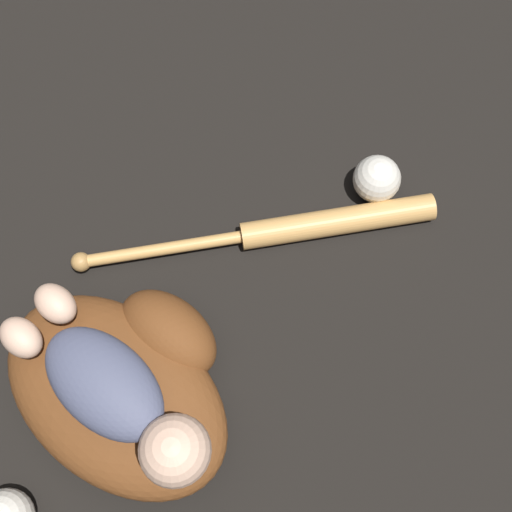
{
  "coord_description": "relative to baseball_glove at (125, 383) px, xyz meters",
  "views": [
    {
      "loc": [
        0.23,
        -0.1,
        1.11
      ],
      "look_at": [
        0.04,
        0.23,
        0.08
      ],
      "focal_mm": 50.0,
      "sensor_mm": 36.0,
      "label": 1
    }
  ],
  "objects": [
    {
      "name": "baseball",
      "position": [
        0.16,
        0.5,
        -0.01
      ],
      "size": [
        0.08,
        0.08,
        0.08
      ],
      "color": "silver",
      "rests_on": "ground"
    },
    {
      "name": "baby_figure",
      "position": [
        0.02,
        -0.02,
        0.09
      ],
      "size": [
        0.36,
        0.16,
        0.1
      ],
      "color": "#4C516B",
      "rests_on": "baseball_glove"
    },
    {
      "name": "baseball_glove",
      "position": [
        0.0,
        0.0,
        0.0
      ],
      "size": [
        0.4,
        0.33,
        0.1
      ],
      "color": "brown",
      "rests_on": "ground"
    },
    {
      "name": "ground_plane",
      "position": [
        0.03,
        0.04,
        -0.05
      ],
      "size": [
        6.0,
        6.0,
        0.0
      ],
      "primitive_type": "plane",
      "color": "black"
    },
    {
      "name": "baseball_bat",
      "position": [
        0.1,
        0.37,
        -0.03
      ],
      "size": [
        0.47,
        0.41,
        0.04
      ],
      "color": "tan",
      "rests_on": "ground"
    }
  ]
}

